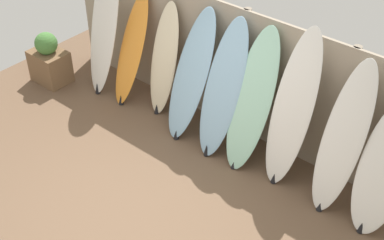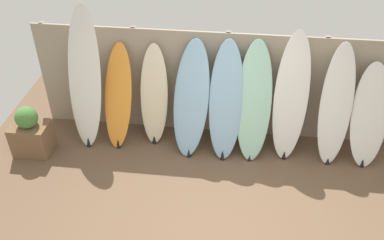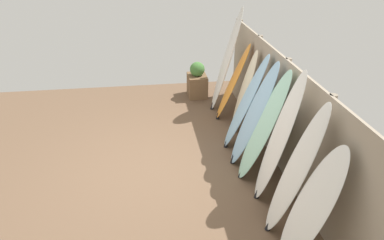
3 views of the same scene
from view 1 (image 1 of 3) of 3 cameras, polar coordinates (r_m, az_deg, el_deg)
The scene contains 12 objects.
ground at distance 6.42m, azimuth -5.70°, elevation -9.25°, with size 7.68×7.68×0.00m, color brown.
fence_back at distance 7.04m, azimuth 5.37°, elevation 5.05°, with size 6.08×0.11×1.80m.
surfboard_white_0 at distance 7.92m, azimuth -9.33°, elevation 10.31°, with size 0.55×0.69×2.23m.
surfboard_orange_1 at distance 7.77m, azimuth -6.52°, elevation 7.33°, with size 0.50×0.71×1.61m.
surfboard_cream_2 at distance 7.47m, azimuth -3.02°, elevation 6.32°, with size 0.44×0.46×1.63m.
surfboard_skyblue_3 at distance 7.00m, azimuth -0.11°, elevation 4.74°, with size 0.64×0.82×1.75m.
surfboard_skyblue_4 at distance 6.72m, azimuth 3.31°, elevation 3.22°, with size 0.52×0.74×1.78m.
surfboard_seafoam_5 at distance 6.54m, azimuth 6.40°, elevation 2.01°, with size 0.54×0.74×1.79m.
surfboard_white_6 at distance 6.30m, azimuth 10.64°, elevation 0.97°, with size 0.53×0.59×1.98m.
surfboard_white_7 at distance 6.12m, azimuth 15.81°, elevation -2.01°, with size 0.49×0.66×1.82m.
surfboard_white_8 at distance 6.09m, azimuth 19.83°, elevation -5.02°, with size 0.59×0.66×1.54m.
planter_box at distance 8.61m, azimuth -14.98°, elevation 6.11°, with size 0.57×0.43×0.84m.
Camera 1 is at (3.29, -2.96, 4.64)m, focal length 50.00 mm.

